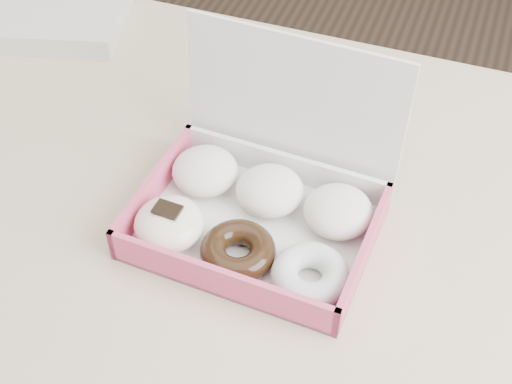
% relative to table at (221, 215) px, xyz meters
% --- Properties ---
extents(table, '(1.20, 0.80, 0.75)m').
position_rel_table_xyz_m(table, '(0.00, 0.00, 0.00)').
color(table, tan).
rests_on(table, ground).
extents(donut_box, '(0.32, 0.27, 0.22)m').
position_rel_table_xyz_m(donut_box, '(0.08, -0.06, 0.11)').
color(donut_box, white).
rests_on(donut_box, table).
extents(newspapers, '(0.28, 0.24, 0.04)m').
position_rel_table_xyz_m(newspapers, '(-0.42, 0.26, 0.10)').
color(newspapers, white).
rests_on(newspapers, table).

